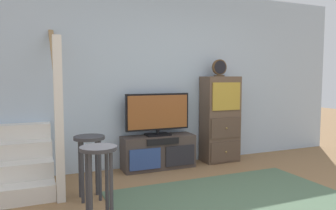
{
  "coord_description": "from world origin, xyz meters",
  "views": [
    {
      "loc": [
        -2.0,
        -2.21,
        1.36
      ],
      "look_at": [
        -0.25,
        1.95,
        0.97
      ],
      "focal_mm": 34.42,
      "sensor_mm": 36.0,
      "label": 1
    }
  ],
  "objects": [
    {
      "name": "back_wall",
      "position": [
        0.0,
        2.46,
        1.35
      ],
      "size": [
        6.4,
        0.12,
        2.7
      ],
      "primitive_type": "cube",
      "color": "#A8BCD1",
      "rests_on": "ground_plane"
    },
    {
      "name": "area_rug",
      "position": [
        0.0,
        0.6,
        0.01
      ],
      "size": [
        2.6,
        1.8,
        0.01
      ],
      "primitive_type": "cube",
      "color": "#4C664C",
      "rests_on": "ground_plane"
    },
    {
      "name": "media_console",
      "position": [
        -0.3,
        2.19,
        0.25
      ],
      "size": [
        1.09,
        0.38,
        0.49
      ],
      "color": "#423833",
      "rests_on": "ground_plane"
    },
    {
      "name": "television",
      "position": [
        -0.3,
        2.22,
        0.83
      ],
      "size": [
        0.98,
        0.22,
        0.63
      ],
      "color": "black",
      "rests_on": "media_console"
    },
    {
      "name": "side_cabinet",
      "position": [
        0.77,
        2.2,
        0.68
      ],
      "size": [
        0.58,
        0.38,
        1.37
      ],
      "color": "brown",
      "rests_on": "ground_plane"
    },
    {
      "name": "desk_clock",
      "position": [
        0.73,
        2.19,
        1.5
      ],
      "size": [
        0.24,
        0.08,
        0.27
      ],
      "color": "#4C3823",
      "rests_on": "side_cabinet"
    },
    {
      "name": "staircase",
      "position": [
        -2.24,
        2.2,
        0.37
      ],
      "size": [
        1.0,
        1.36,
        2.2
      ],
      "color": "silver",
      "rests_on": "ground_plane"
    },
    {
      "name": "bar_stool_near",
      "position": [
        -1.46,
        0.72,
        0.54
      ],
      "size": [
        0.34,
        0.34,
        0.72
      ],
      "color": "#333338",
      "rests_on": "ground_plane"
    },
    {
      "name": "bar_stool_far",
      "position": [
        -1.44,
        1.36,
        0.53
      ],
      "size": [
        0.34,
        0.34,
        0.71
      ],
      "color": "#333338",
      "rests_on": "ground_plane"
    }
  ]
}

